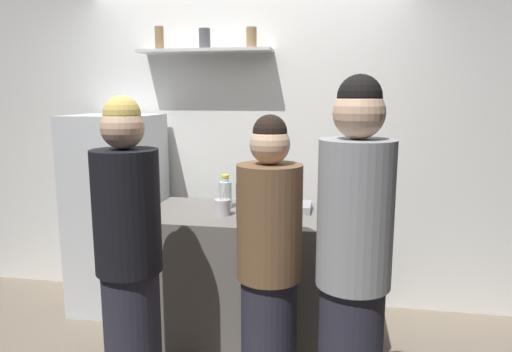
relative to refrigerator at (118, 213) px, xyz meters
name	(u,v)px	position (x,y,z in m)	size (l,w,h in m)	color
back_wall_assembly	(247,144)	(0.97, 0.40, 0.53)	(4.80, 0.32, 2.60)	white
refrigerator	(118,213)	(0.00, 0.00, 0.00)	(0.65, 0.62, 1.56)	silver
counter	(256,279)	(1.19, -0.37, -0.31)	(1.47, 0.74, 0.93)	#66605B
baking_pan	(286,207)	(1.37, -0.26, 0.18)	(0.34, 0.24, 0.05)	gray
utensil_holder	(222,207)	(0.98, -0.46, 0.21)	(0.11, 0.11, 0.21)	#B2B2B7
wine_bottle_amber_glass	(242,199)	(1.12, -0.51, 0.27)	(0.08, 0.08, 0.32)	#472814
wine_bottle_pale_glass	(351,196)	(1.81, -0.23, 0.26)	(0.07, 0.07, 0.30)	#B2BFB2
water_bottle_plastic	(226,193)	(0.95, -0.26, 0.25)	(0.09, 0.09, 0.23)	silver
person_brown_jacket	(269,271)	(1.37, -1.03, 0.01)	(0.34, 0.34, 1.61)	#262633
person_blonde	(129,262)	(0.66, -1.17, 0.07)	(0.34, 0.34, 1.70)	#262633
person_grey_hoodie	(353,273)	(1.80, -1.25, 0.12)	(0.34, 0.34, 1.79)	#262633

